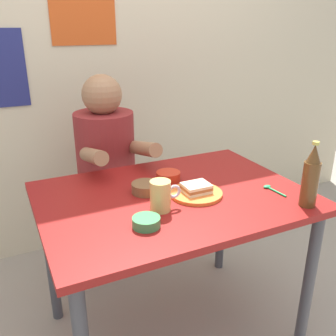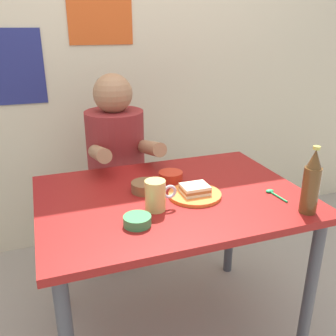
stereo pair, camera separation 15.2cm
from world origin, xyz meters
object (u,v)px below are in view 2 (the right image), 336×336
at_px(dining_table, 172,214).
at_px(sandwich, 195,189).
at_px(condiment_bowl_brown, 145,186).
at_px(plate_orange, 195,195).
at_px(person_seated, 116,148).
at_px(beer_mug, 156,195).
at_px(stool, 119,214).
at_px(beer_bottle, 311,183).

bearing_deg(dining_table, sandwich, -30.51).
bearing_deg(condiment_bowl_brown, sandwich, -32.65).
bearing_deg(plate_orange, person_seated, 105.60).
relative_size(plate_orange, beer_mug, 1.75).
xyz_separation_m(stool, beer_bottle, (0.53, -0.95, 0.51)).
relative_size(sandwich, beer_mug, 0.87).
relative_size(sandwich, condiment_bowl_brown, 0.92).
bearing_deg(plate_orange, dining_table, 149.49).
bearing_deg(condiment_bowl_brown, stool, 90.72).
relative_size(sandwich, beer_bottle, 0.42).
relative_size(beer_bottle, condiment_bowl_brown, 2.18).
bearing_deg(dining_table, person_seated, 99.51).
bearing_deg(sandwich, beer_bottle, -38.03).
bearing_deg(person_seated, plate_orange, -74.40).
xyz_separation_m(person_seated, sandwich, (0.19, -0.67, 0.01)).
xyz_separation_m(dining_table, sandwich, (0.08, -0.05, 0.13)).
bearing_deg(stool, sandwich, -74.64).
distance_m(person_seated, beer_mug, 0.73).
bearing_deg(person_seated, sandwich, -74.40).
xyz_separation_m(plate_orange, sandwich, (0.00, 0.00, 0.02)).
bearing_deg(beer_bottle, stool, 119.30).
distance_m(stool, person_seated, 0.42).
bearing_deg(dining_table, beer_mug, -134.44).
distance_m(dining_table, sandwich, 0.16).
height_order(plate_orange, beer_bottle, beer_bottle).
relative_size(dining_table, person_seated, 1.53).
height_order(dining_table, plate_orange, plate_orange).
height_order(person_seated, beer_mug, person_seated).
bearing_deg(sandwich, beer_mug, -162.81).
bearing_deg(stool, beer_bottle, -60.70).
distance_m(dining_table, stool, 0.70).
distance_m(beer_mug, condiment_bowl_brown, 0.18).
bearing_deg(sandwich, person_seated, 105.60).
relative_size(dining_table, condiment_bowl_brown, 9.17).
bearing_deg(sandwich, condiment_bowl_brown, 147.35).
distance_m(beer_mug, beer_bottle, 0.58).
distance_m(dining_table, condiment_bowl_brown, 0.17).
xyz_separation_m(sandwich, beer_mug, (-0.19, -0.06, 0.03)).
bearing_deg(condiment_bowl_brown, person_seated, 90.74).
distance_m(person_seated, beer_bottle, 1.08).
relative_size(person_seated, sandwich, 6.54).
bearing_deg(plate_orange, beer_mug, -162.81).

